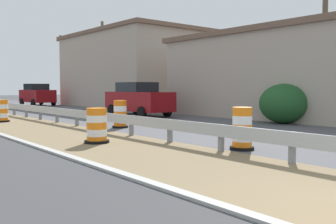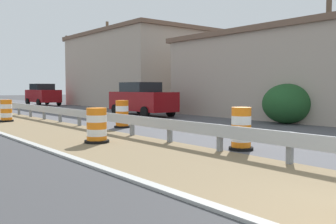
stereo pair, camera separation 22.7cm
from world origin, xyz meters
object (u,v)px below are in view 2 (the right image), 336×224
object	(u,v)px
traffic_barrel_far	(6,112)
car_trailing_near_lane	(142,99)
utility_pole_mid	(108,63)
utility_pole_far	(67,68)
traffic_barrel_mid	(122,115)
utility_pole_near	(329,20)
traffic_barrel_nearest	(241,131)
traffic_barrel_close	(97,127)
car_mid_far_lane	(43,95)

from	to	relation	value
traffic_barrel_far	car_trailing_near_lane	distance (m)	7.37
traffic_barrel_far	utility_pole_mid	world-z (taller)	utility_pole_mid
car_trailing_near_lane	utility_pole_far	distance (m)	20.66
traffic_barrel_mid	traffic_barrel_far	bearing A→B (deg)	116.81
traffic_barrel_far	utility_pole_near	world-z (taller)	utility_pole_near
traffic_barrel_nearest	traffic_barrel_close	world-z (taller)	traffic_barrel_nearest
traffic_barrel_close	car_mid_far_lane	distance (m)	25.37
traffic_barrel_nearest	car_trailing_near_lane	xyz separation A→B (m)	(4.79, 11.56, 0.46)
utility_pole_near	utility_pole_far	distance (m)	29.35
car_trailing_near_lane	traffic_barrel_close	bearing A→B (deg)	-40.94
car_trailing_near_lane	traffic_barrel_far	bearing A→B (deg)	-96.77
traffic_barrel_close	utility_pole_far	distance (m)	30.41
car_trailing_near_lane	car_mid_far_lane	world-z (taller)	car_mid_far_lane
traffic_barrel_close	car_trailing_near_lane	size ratio (longest dim) A/B	0.22
car_mid_far_lane	utility_pole_far	size ratio (longest dim) A/B	0.60
traffic_barrel_mid	traffic_barrel_far	distance (m)	6.54
traffic_barrel_far	utility_pole_near	bearing A→B (deg)	-43.00
car_mid_far_lane	utility_pole_far	world-z (taller)	utility_pole_far
traffic_barrel_close	traffic_barrel_mid	xyz separation A→B (m)	(2.82, 3.13, 0.04)
traffic_barrel_far	car_trailing_near_lane	world-z (taller)	car_trailing_near_lane
traffic_barrel_close	car_trailing_near_lane	distance (m)	10.73
car_mid_far_lane	traffic_barrel_nearest	bearing A→B (deg)	-11.02
traffic_barrel_close	car_mid_far_lane	size ratio (longest dim) A/B	0.25
traffic_barrel_mid	traffic_barrel_far	world-z (taller)	traffic_barrel_mid
traffic_barrel_close	utility_pole_near	size ratio (longest dim) A/B	0.12
utility_pole_far	utility_pole_mid	bearing A→B (deg)	-93.58
traffic_barrel_far	car_mid_far_lane	size ratio (longest dim) A/B	0.25
traffic_barrel_close	car_trailing_near_lane	xyz separation A→B (m)	(7.16, 7.97, 0.51)
traffic_barrel_close	traffic_barrel_far	size ratio (longest dim) A/B	0.98
traffic_barrel_far	traffic_barrel_nearest	bearing A→B (deg)	-78.74
traffic_barrel_nearest	car_mid_far_lane	xyz separation A→B (m)	(4.95, 27.87, 0.48)
traffic_barrel_far	car_mid_far_lane	world-z (taller)	car_mid_far_lane
traffic_barrel_mid	car_mid_far_lane	world-z (taller)	car_mid_far_lane
traffic_barrel_close	traffic_barrel_mid	distance (m)	4.22
traffic_barrel_close	utility_pole_mid	bearing A→B (deg)	59.52
car_trailing_near_lane	traffic_barrel_nearest	bearing A→B (deg)	-21.51
traffic_barrel_far	traffic_barrel_close	bearing A→B (deg)	-89.20
utility_pole_near	utility_pole_far	xyz separation A→B (m)	(0.45, 29.33, -0.95)
traffic_barrel_mid	utility_pole_near	xyz separation A→B (m)	(8.08, -4.44, 4.15)
car_trailing_near_lane	utility_pole_near	bearing A→B (deg)	22.91
traffic_barrel_mid	utility_pole_mid	world-z (taller)	utility_pole_mid
car_mid_far_lane	utility_pole_far	xyz separation A→B (m)	(4.03, 3.74, 2.72)
utility_pole_mid	traffic_barrel_far	bearing A→B (deg)	-139.49
traffic_barrel_mid	car_trailing_near_lane	world-z (taller)	car_trailing_near_lane
traffic_barrel_close	car_mid_far_lane	xyz separation A→B (m)	(7.33, 24.28, 0.52)
utility_pole_mid	car_mid_far_lane	bearing A→B (deg)	119.55
traffic_barrel_mid	car_mid_far_lane	distance (m)	21.63
utility_pole_mid	traffic_barrel_mid	bearing A→B (deg)	-117.65
traffic_barrel_nearest	traffic_barrel_mid	distance (m)	6.73
car_mid_far_lane	traffic_barrel_close	bearing A→B (deg)	-17.73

